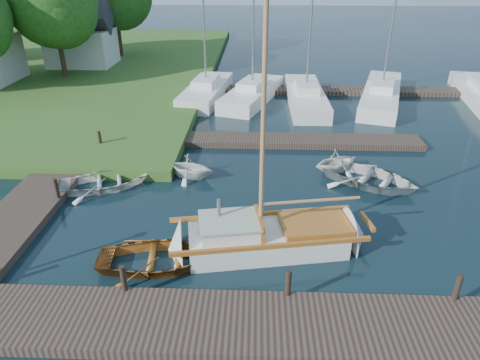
{
  "coord_description": "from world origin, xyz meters",
  "views": [
    {
      "loc": [
        0.55,
        -14.0,
        8.47
      ],
      "look_at": [
        0.0,
        0.0,
        1.2
      ],
      "focal_mm": 32.0,
      "sensor_mm": 36.0,
      "label": 1
    }
  ],
  "objects_px": {
    "tender_a": "(104,179)",
    "marina_boat_2": "(306,95)",
    "mooring_post_1": "(123,278)",
    "marina_boat_0": "(206,90)",
    "dinghy": "(158,255)",
    "mooring_post_2": "(288,283)",
    "tender_b": "(190,165)",
    "mooring_post_3": "(458,287)",
    "marina_boat_1": "(252,92)",
    "house_c": "(81,39)",
    "mooring_post_5": "(100,139)",
    "mooring_post_4": "(56,188)",
    "tree_3": "(52,1)",
    "marina_boat_3": "(381,93)",
    "tender_c": "(371,176)",
    "sailboat": "(271,239)",
    "tender_d": "(337,159)"
  },
  "relations": [
    {
      "from": "marina_boat_0",
      "to": "tender_d",
      "type": "bearing_deg",
      "value": -139.88
    },
    {
      "from": "tender_b",
      "to": "mooring_post_3",
      "type": "bearing_deg",
      "value": -113.7
    },
    {
      "from": "tender_b",
      "to": "house_c",
      "type": "xyz_separation_m",
      "value": [
        -11.74,
        19.5,
        2.01
      ]
    },
    {
      "from": "mooring_post_1",
      "to": "marina_boat_2",
      "type": "relative_size",
      "value": 0.06
    },
    {
      "from": "mooring_post_4",
      "to": "tender_a",
      "type": "distance_m",
      "value": 1.99
    },
    {
      "from": "sailboat",
      "to": "tender_c",
      "type": "xyz_separation_m",
      "value": [
        4.28,
        4.61,
        0.06
      ]
    },
    {
      "from": "tender_a",
      "to": "marina_boat_2",
      "type": "xyz_separation_m",
      "value": [
        9.44,
        11.96,
        0.21
      ]
    },
    {
      "from": "tender_b",
      "to": "marina_boat_2",
      "type": "height_order",
      "value": "marina_boat_2"
    },
    {
      "from": "mooring_post_4",
      "to": "tree_3",
      "type": "relative_size",
      "value": 0.09
    },
    {
      "from": "mooring_post_2",
      "to": "mooring_post_3",
      "type": "height_order",
      "value": "same"
    },
    {
      "from": "mooring_post_3",
      "to": "tender_b",
      "type": "xyz_separation_m",
      "value": [
        -8.26,
        7.5,
        -0.12
      ]
    },
    {
      "from": "mooring_post_5",
      "to": "mooring_post_1",
      "type": "bearing_deg",
      "value": -68.2
    },
    {
      "from": "mooring_post_1",
      "to": "tender_c",
      "type": "height_order",
      "value": "mooring_post_1"
    },
    {
      "from": "mooring_post_3",
      "to": "sailboat",
      "type": "relative_size",
      "value": 0.08
    },
    {
      "from": "marina_boat_0",
      "to": "mooring_post_1",
      "type": "bearing_deg",
      "value": -172.76
    },
    {
      "from": "sailboat",
      "to": "marina_boat_3",
      "type": "bearing_deg",
      "value": 55.17
    },
    {
      "from": "mooring_post_2",
      "to": "tree_3",
      "type": "distance_m",
      "value": 28.24
    },
    {
      "from": "mooring_post_1",
      "to": "tender_b",
      "type": "bearing_deg",
      "value": 84.34
    },
    {
      "from": "marina_boat_3",
      "to": "house_c",
      "type": "bearing_deg",
      "value": 88.45
    },
    {
      "from": "mooring_post_4",
      "to": "house_c",
      "type": "distance_m",
      "value": 23.16
    },
    {
      "from": "mooring_post_1",
      "to": "marina_boat_0",
      "type": "xyz_separation_m",
      "value": [
        0.15,
        19.39,
        -0.14
      ]
    },
    {
      "from": "mooring_post_2",
      "to": "tender_a",
      "type": "bearing_deg",
      "value": 138.08
    },
    {
      "from": "mooring_post_5",
      "to": "sailboat",
      "type": "distance_m",
      "value": 11.04
    },
    {
      "from": "mooring_post_3",
      "to": "tender_d",
      "type": "relative_size",
      "value": 0.36
    },
    {
      "from": "mooring_post_1",
      "to": "marina_boat_3",
      "type": "bearing_deg",
      "value": 58.24
    },
    {
      "from": "marina_boat_2",
      "to": "mooring_post_1",
      "type": "bearing_deg",
      "value": 159.37
    },
    {
      "from": "dinghy",
      "to": "marina_boat_2",
      "type": "height_order",
      "value": "marina_boat_2"
    },
    {
      "from": "mooring_post_4",
      "to": "mooring_post_5",
      "type": "relative_size",
      "value": 1.0
    },
    {
      "from": "mooring_post_3",
      "to": "marina_boat_1",
      "type": "bearing_deg",
      "value": 106.83
    },
    {
      "from": "house_c",
      "to": "tender_a",
      "type": "bearing_deg",
      "value": -67.94
    },
    {
      "from": "tender_a",
      "to": "marina_boat_0",
      "type": "distance_m",
      "value": 13.26
    },
    {
      "from": "marina_boat_2",
      "to": "mooring_post_3",
      "type": "bearing_deg",
      "value": -173.52
    },
    {
      "from": "mooring_post_4",
      "to": "marina_boat_1",
      "type": "relative_size",
      "value": 0.08
    },
    {
      "from": "mooring_post_5",
      "to": "marina_boat_2",
      "type": "height_order",
      "value": "marina_boat_2"
    },
    {
      "from": "mooring_post_4",
      "to": "dinghy",
      "type": "bearing_deg",
      "value": -37.26
    },
    {
      "from": "marina_boat_1",
      "to": "tree_3",
      "type": "xyz_separation_m",
      "value": [
        -14.27,
        4.13,
        5.24
      ]
    },
    {
      "from": "marina_boat_1",
      "to": "house_c",
      "type": "height_order",
      "value": "marina_boat_1"
    },
    {
      "from": "mooring_post_4",
      "to": "marina_boat_1",
      "type": "xyz_separation_m",
      "value": [
        7.28,
        13.92,
        -0.13
      ]
    },
    {
      "from": "marina_boat_2",
      "to": "marina_boat_3",
      "type": "height_order",
      "value": "marina_boat_2"
    },
    {
      "from": "marina_boat_2",
      "to": "mooring_post_2",
      "type": "bearing_deg",
      "value": 172.54
    },
    {
      "from": "house_c",
      "to": "mooring_post_4",
      "type": "bearing_deg",
      "value": -72.35
    },
    {
      "from": "mooring_post_2",
      "to": "mooring_post_3",
      "type": "bearing_deg",
      "value": 0.0
    },
    {
      "from": "tender_c",
      "to": "marina_boat_1",
      "type": "bearing_deg",
      "value": 56.39
    },
    {
      "from": "dinghy",
      "to": "marina_boat_3",
      "type": "distance_m",
      "value": 20.91
    },
    {
      "from": "mooring_post_1",
      "to": "marina_boat_3",
      "type": "relative_size",
      "value": 0.07
    },
    {
      "from": "house_c",
      "to": "tender_b",
      "type": "bearing_deg",
      "value": -58.94
    },
    {
      "from": "mooring_post_1",
      "to": "marina_boat_3",
      "type": "xyz_separation_m",
      "value": [
        11.84,
        19.13,
        -0.13
      ]
    },
    {
      "from": "tender_d",
      "to": "marina_boat_2",
      "type": "distance_m",
      "value": 10.07
    },
    {
      "from": "marina_boat_0",
      "to": "house_c",
      "type": "height_order",
      "value": "marina_boat_0"
    },
    {
      "from": "mooring_post_1",
      "to": "mooring_post_4",
      "type": "height_order",
      "value": "same"
    }
  ]
}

